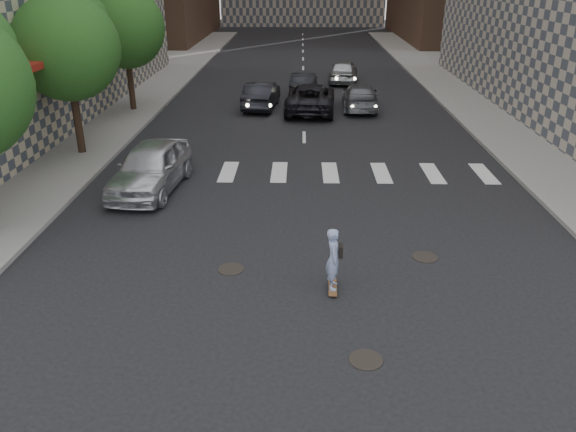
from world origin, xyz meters
name	(u,v)px	position (x,y,z in m)	size (l,w,h in m)	color
ground	(306,294)	(0.00, 0.00, 0.00)	(160.00, 160.00, 0.00)	black
sidewalk_left	(53,106)	(-14.50, 20.00, 0.07)	(13.00, 80.00, 0.15)	gray
sidewalk_right	(560,108)	(14.50, 20.00, 0.07)	(13.00, 80.00, 0.15)	gray
tree_b	(68,42)	(-9.45, 11.14, 4.65)	(4.20, 4.20, 6.60)	#382619
tree_c	(126,24)	(-9.45, 19.14, 4.65)	(4.20, 4.20, 6.60)	#382619
manhole_a	(366,360)	(1.20, -2.50, 0.01)	(0.70, 0.70, 0.02)	black
manhole_b	(231,269)	(-2.00, 1.20, 0.01)	(0.70, 0.70, 0.02)	black
manhole_c	(425,257)	(3.30, 2.00, 0.01)	(0.70, 0.70, 0.02)	black
skateboarder	(334,259)	(0.66, 0.22, 0.88)	(0.42, 0.85, 1.68)	brown
silver_sedan	(151,167)	(-5.50, 7.04, 0.85)	(2.00, 4.98, 1.70)	silver
traffic_car_a	(261,95)	(-2.41, 20.00, 0.75)	(1.58, 4.54, 1.50)	black
traffic_car_b	(360,97)	(3.16, 19.88, 0.70)	(1.95, 4.80, 1.39)	slate
traffic_car_c	(311,98)	(0.36, 19.15, 0.78)	(2.58, 5.59, 1.55)	black
traffic_car_d	(343,71)	(2.79, 28.00, 0.79)	(1.87, 4.64, 1.58)	#A0A3A7
traffic_car_e	(304,83)	(0.00, 24.00, 0.67)	(1.42, 4.06, 1.34)	black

